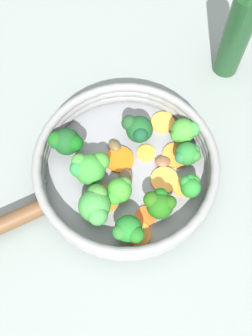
# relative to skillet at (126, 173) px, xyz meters

# --- Properties ---
(ground_plane) EXTENTS (4.00, 4.00, 0.00)m
(ground_plane) POSITION_rel_skillet_xyz_m (0.00, 0.00, -0.01)
(ground_plane) COLOR gray
(skillet) EXTENTS (0.26, 0.26, 0.01)m
(skillet) POSITION_rel_skillet_xyz_m (0.00, 0.00, 0.00)
(skillet) COLOR gray
(skillet) RESTS_ON ground_plane
(skillet_rim_wall) EXTENTS (0.28, 0.28, 0.04)m
(skillet_rim_wall) POSITION_rel_skillet_xyz_m (0.00, 0.00, 0.03)
(skillet_rim_wall) COLOR gray
(skillet_rim_wall) RESTS_ON skillet
(skillet_rivet_left) EXTENTS (0.01, 0.01, 0.01)m
(skillet_rivet_left) POSITION_rel_skillet_xyz_m (0.12, 0.03, 0.01)
(skillet_rivet_left) COLOR gray
(skillet_rivet_left) RESTS_ON skillet
(skillet_rivet_right) EXTENTS (0.01, 0.01, 0.01)m
(skillet_rivet_right) POSITION_rel_skillet_xyz_m (0.08, 0.09, 0.01)
(skillet_rivet_right) COLOR gray
(skillet_rivet_right) RESTS_ON skillet
(carrot_slice_0) EXTENTS (0.04, 0.04, 0.01)m
(carrot_slice_0) POSITION_rel_skillet_xyz_m (-0.03, 0.10, 0.01)
(carrot_slice_0) COLOR orange
(carrot_slice_0) RESTS_ON skillet
(carrot_slice_1) EXTENTS (0.04, 0.04, 0.01)m
(carrot_slice_1) POSITION_rel_skillet_xyz_m (-0.05, -0.09, 0.01)
(carrot_slice_1) COLOR #F99D39
(carrot_slice_1) RESTS_ON skillet
(carrot_slice_2) EXTENTS (0.04, 0.04, 0.00)m
(carrot_slice_2) POSITION_rel_skillet_xyz_m (-0.08, -0.03, 0.01)
(carrot_slice_2) COLOR orange
(carrot_slice_2) RESTS_ON skillet
(carrot_slice_3) EXTENTS (0.06, 0.06, 0.01)m
(carrot_slice_3) POSITION_rel_skillet_xyz_m (-0.06, 0.01, 0.01)
(carrot_slice_3) COLOR #F99A38
(carrot_slice_3) RESTS_ON skillet
(carrot_slice_4) EXTENTS (0.06, 0.06, 0.01)m
(carrot_slice_4) POSITION_rel_skillet_xyz_m (0.03, 0.05, 0.01)
(carrot_slice_4) COLOR orange
(carrot_slice_4) RESTS_ON skillet
(carrot_slice_5) EXTENTS (0.04, 0.04, 0.00)m
(carrot_slice_5) POSITION_rel_skillet_xyz_m (-0.03, -0.03, 0.01)
(carrot_slice_5) COLOR #F89B33
(carrot_slice_5) RESTS_ON skillet
(carrot_slice_6) EXTENTS (0.04, 0.04, 0.00)m
(carrot_slice_6) POSITION_rel_skillet_xyz_m (-0.03, 0.07, 0.01)
(carrot_slice_6) COLOR orange
(carrot_slice_6) RESTS_ON skillet
(carrot_slice_7) EXTENTS (0.04, 0.04, 0.00)m
(carrot_slice_7) POSITION_rel_skillet_xyz_m (-0.09, 0.02, 0.01)
(carrot_slice_7) COLOR orange
(carrot_slice_7) RESTS_ON skillet
(carrot_slice_8) EXTENTS (0.05, 0.05, 0.01)m
(carrot_slice_8) POSITION_rel_skillet_xyz_m (0.01, -0.02, 0.01)
(carrot_slice_8) COLOR orange
(carrot_slice_8) RESTS_ON skillet
(broccoli_floret_0) EXTENTS (0.05, 0.04, 0.05)m
(broccoli_floret_0) POSITION_rel_skillet_xyz_m (0.09, -0.03, 0.04)
(broccoli_floret_0) COLOR #729559
(broccoli_floret_0) RESTS_ON skillet
(broccoli_floret_1) EXTENTS (0.06, 0.05, 0.05)m
(broccoli_floret_1) POSITION_rel_skillet_xyz_m (0.05, 0.01, 0.04)
(broccoli_floret_1) COLOR #8BAF62
(broccoli_floret_1) RESTS_ON skillet
(broccoli_floret_2) EXTENTS (0.05, 0.04, 0.05)m
(broccoli_floret_2) POSITION_rel_skillet_xyz_m (-0.01, 0.10, 0.04)
(broccoli_floret_2) COLOR #7CA865
(broccoli_floret_2) RESTS_ON skillet
(broccoli_floret_3) EXTENTS (0.05, 0.06, 0.06)m
(broccoli_floret_3) POSITION_rel_skillet_xyz_m (0.04, 0.07, 0.04)
(broccoli_floret_3) COLOR #6C9D5C
(broccoli_floret_3) RESTS_ON skillet
(broccoli_floret_4) EXTENTS (0.04, 0.04, 0.05)m
(broccoli_floret_4) POSITION_rel_skillet_xyz_m (-0.08, -0.06, 0.03)
(broccoli_floret_4) COLOR #77A751
(broccoli_floret_4) RESTS_ON skillet
(broccoli_floret_5) EXTENTS (0.05, 0.04, 0.05)m
(broccoli_floret_5) POSITION_rel_skillet_xyz_m (-0.05, 0.06, 0.04)
(broccoli_floret_5) COLOR #78984F
(broccoli_floret_5) RESTS_ON skillet
(broccoli_floret_6) EXTENTS (0.03, 0.04, 0.04)m
(broccoli_floret_6) POSITION_rel_skillet_xyz_m (-0.10, 0.03, 0.03)
(broccoli_floret_6) COLOR #7A9F51
(broccoli_floret_6) RESTS_ON skillet
(broccoli_floret_7) EXTENTS (0.04, 0.04, 0.04)m
(broccoli_floret_7) POSITION_rel_skillet_xyz_m (-0.09, -0.03, 0.03)
(broccoli_floret_7) COLOR #7E9C58
(broccoli_floret_7) RESTS_ON skillet
(broccoli_floret_8) EXTENTS (0.04, 0.04, 0.04)m
(broccoli_floret_8) POSITION_rel_skillet_xyz_m (0.01, 0.04, 0.03)
(broccoli_floret_8) COLOR #6C884E
(broccoli_floret_8) RESTS_ON skillet
(broccoli_floret_9) EXTENTS (0.05, 0.05, 0.05)m
(broccoli_floret_9) POSITION_rel_skillet_xyz_m (-0.01, -0.06, 0.04)
(broccoli_floret_9) COLOR #6E904E
(broccoli_floret_9) RESTS_ON skillet
(mushroom_piece_0) EXTENTS (0.03, 0.03, 0.01)m
(mushroom_piece_0) POSITION_rel_skillet_xyz_m (-0.00, 0.01, 0.01)
(mushroom_piece_0) COLOR brown
(mushroom_piece_0) RESTS_ON skillet
(mushroom_piece_1) EXTENTS (0.04, 0.03, 0.01)m
(mushroom_piece_1) POSITION_rel_skillet_xyz_m (0.04, 0.04, 0.01)
(mushroom_piece_1) COLOR brown
(mushroom_piece_1) RESTS_ON skillet
(mushroom_piece_2) EXTENTS (0.03, 0.03, 0.01)m
(mushroom_piece_2) POSITION_rel_skillet_xyz_m (0.02, -0.04, 0.01)
(mushroom_piece_2) COLOR brown
(mushroom_piece_2) RESTS_ON skillet
(mushroom_piece_3) EXTENTS (0.03, 0.02, 0.01)m
(mushroom_piece_3) POSITION_rel_skillet_xyz_m (-0.06, -0.02, 0.01)
(mushroom_piece_3) COLOR brown
(mushroom_piece_3) RESTS_ON skillet
(oil_bottle) EXTENTS (0.04, 0.04, 0.20)m
(oil_bottle) POSITION_rel_skillet_xyz_m (-0.16, -0.22, 0.08)
(oil_bottle) COLOR #193D1E
(oil_bottle) RESTS_ON ground_plane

